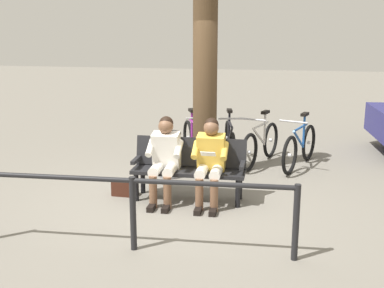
# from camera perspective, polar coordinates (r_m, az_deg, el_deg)

# --- Properties ---
(ground_plane) EXTENTS (40.00, 40.00, 0.00)m
(ground_plane) POSITION_cam_1_polar(r_m,az_deg,el_deg) (6.98, -1.81, -6.87)
(ground_plane) COLOR slate
(bench) EXTENTS (1.60, 0.49, 0.87)m
(bench) POSITION_cam_1_polar(r_m,az_deg,el_deg) (7.03, -0.30, -2.35)
(bench) COLOR black
(bench) RESTS_ON ground
(person_reading) EXTENTS (0.49, 0.77, 1.20)m
(person_reading) POSITION_cam_1_polar(r_m,az_deg,el_deg) (6.78, 2.11, -1.59)
(person_reading) COLOR gold
(person_reading) RESTS_ON ground
(person_companion) EXTENTS (0.49, 0.77, 1.20)m
(person_companion) POSITION_cam_1_polar(r_m,az_deg,el_deg) (6.90, -3.16, -1.33)
(person_companion) COLOR white
(person_companion) RESTS_ON ground
(handbag) EXTENTS (0.31, 0.16, 0.24)m
(handbag) POSITION_cam_1_polar(r_m,az_deg,el_deg) (7.31, -8.05, -5.03)
(handbag) COLOR #3F1E14
(handbag) RESTS_ON ground
(tree_trunk) EXTENTS (0.39, 0.39, 4.13)m
(tree_trunk) POSITION_cam_1_polar(r_m,az_deg,el_deg) (7.88, 1.54, 10.94)
(tree_trunk) COLOR #4C3823
(tree_trunk) RESTS_ON ground
(litter_bin) EXTENTS (0.38, 0.38, 0.74)m
(litter_bin) POSITION_cam_1_polar(r_m,az_deg,el_deg) (8.06, -2.62, -1.20)
(litter_bin) COLOR slate
(litter_bin) RESTS_ON ground
(bicycle_purple) EXTENTS (0.70, 1.59, 0.94)m
(bicycle_purple) POSITION_cam_1_polar(r_m,az_deg,el_deg) (8.79, 12.36, -0.34)
(bicycle_purple) COLOR black
(bicycle_purple) RESTS_ON ground
(bicycle_green) EXTENTS (0.68, 1.60, 0.94)m
(bicycle_green) POSITION_cam_1_polar(r_m,az_deg,el_deg) (8.86, 7.93, -0.02)
(bicycle_green) COLOR black
(bicycle_green) RESTS_ON ground
(bicycle_red) EXTENTS (0.50, 1.66, 0.94)m
(bicycle_red) POSITION_cam_1_polar(r_m,az_deg,el_deg) (8.93, 4.40, 0.17)
(bicycle_red) COLOR black
(bicycle_red) RESTS_ON ground
(bicycle_blue) EXTENTS (0.74, 1.57, 0.94)m
(bicycle_blue) POSITION_cam_1_polar(r_m,az_deg,el_deg) (8.94, 0.24, 0.23)
(bicycle_blue) COLOR black
(bicycle_blue) RESTS_ON ground
(railing_fence) EXTENTS (3.60, 0.18, 0.85)m
(railing_fence) POSITION_cam_1_polar(r_m,az_deg,el_deg) (5.46, -6.89, -6.25)
(railing_fence) COLOR black
(railing_fence) RESTS_ON ground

